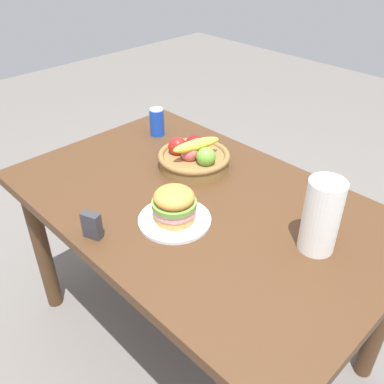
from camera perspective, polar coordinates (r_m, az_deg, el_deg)
The scene contains 8 objects.
ground_plane at distance 2.04m, azimuth 0.63°, elevation -18.52°, with size 8.00×8.00×0.00m, color slate.
dining_table at distance 1.58m, azimuth 0.78°, elevation -4.03°, with size 1.40×0.90×0.75m.
plate at distance 1.41m, azimuth -2.36°, elevation -3.77°, with size 0.24×0.24×0.01m, color white.
sandwich at distance 1.37m, azimuth -2.42°, elevation -1.64°, with size 0.15×0.15×0.12m.
soda_can at distance 1.95m, azimuth -4.76°, elevation 9.41°, with size 0.07×0.07×0.13m.
fruit_basket at distance 1.69m, azimuth 0.26°, elevation 4.88°, with size 0.29×0.29×0.14m.
paper_towel_roll at distance 1.30m, azimuth 17.09°, elevation -3.15°, with size 0.11×0.11×0.24m, color white.
napkin_holder at distance 1.36m, azimuth -13.38°, elevation -4.41°, with size 0.06×0.03×0.09m, color #333338.
Camera 1 is at (0.88, -0.88, 1.62)m, focal length 39.46 mm.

